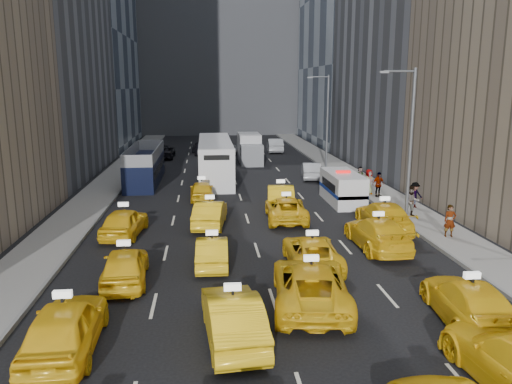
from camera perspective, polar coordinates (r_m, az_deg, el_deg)
ground at (r=17.70m, az=2.86°, el=-14.94°), size 160.00×160.00×0.00m
sidewalk_west at (r=42.13m, az=-16.70°, el=0.70°), size 3.00×90.00×0.15m
sidewalk_east at (r=43.32m, az=11.71°, el=1.27°), size 3.00×90.00×0.15m
curb_west at (r=41.87m, az=-14.75°, el=0.77°), size 0.15×90.00×0.18m
curb_east at (r=42.91m, az=9.86°, el=1.26°), size 0.15×90.00×0.18m
building_backdrop at (r=88.42m, az=-4.40°, el=19.86°), size 30.00×12.00×40.00m
streetlight_near at (r=30.08m, az=17.06°, el=5.63°), size 2.15×0.22×9.00m
streetlight_far at (r=49.07m, az=8.02°, el=8.36°), size 2.15×0.22×9.00m
taxi_4 at (r=16.79m, az=-20.96°, el=-14.17°), size 2.08×4.95×1.67m
taxi_5 at (r=16.46m, az=-2.66°, el=-14.04°), size 2.09×4.94×1.58m
taxi_6 at (r=18.91m, az=6.25°, el=-10.45°), size 3.42×6.13×1.62m
taxi_7 at (r=18.98m, az=23.21°, el=-11.49°), size 2.68×5.43×1.52m
taxi_8 at (r=21.48m, az=-14.75°, el=-8.13°), size 2.07×4.55×1.51m
taxi_9 at (r=22.85m, az=-5.03°, el=-6.77°), size 1.51×4.06×1.33m
taxi_10 at (r=22.77m, az=6.40°, el=-6.83°), size 2.43×4.97×1.36m
taxi_11 at (r=25.78m, az=13.73°, el=-4.59°), size 2.28×5.44×1.57m
taxi_12 at (r=28.00m, az=-14.82°, el=-3.35°), size 2.36×4.72×1.54m
taxi_13 at (r=29.06m, az=-5.27°, el=-2.45°), size 2.17×4.77×1.52m
taxi_14 at (r=30.27m, az=3.46°, el=-1.93°), size 2.67×5.22×1.41m
taxi_15 at (r=28.94m, az=14.40°, el=-2.73°), size 2.75×5.81×1.64m
taxi_16 at (r=35.75m, az=-6.21°, el=0.18°), size 1.73×4.08×1.38m
taxi_17 at (r=33.21m, az=2.82°, el=-0.49°), size 2.27×5.03×1.60m
nypd_van at (r=35.14m, az=9.86°, el=0.42°), size 2.56×5.47×2.27m
double_decker at (r=42.84m, az=-12.56°, el=3.02°), size 3.03×10.43×2.99m
city_bus at (r=43.74m, az=-4.69°, el=3.72°), size 3.84×13.31×3.39m
box_truck at (r=52.84m, az=-0.71°, el=4.96°), size 2.40×6.57×2.98m
misc_car_0 at (r=43.97m, az=6.31°, el=2.46°), size 2.11×4.52×1.43m
misc_car_1 at (r=57.10m, az=-10.56°, el=4.56°), size 2.54×5.32×1.46m
misc_car_2 at (r=60.67m, az=-1.67°, el=5.13°), size 1.95×4.60×1.32m
misc_car_3 at (r=59.28m, az=-6.27°, el=5.04°), size 2.47×4.94×1.62m
misc_car_4 at (r=61.35m, az=2.19°, el=5.37°), size 2.10×5.18×1.67m
pedestrian_0 at (r=28.33m, az=21.29°, el=-3.09°), size 0.69×0.50×1.73m
pedestrian_1 at (r=31.92m, az=17.37°, el=-1.02°), size 0.98×0.63×1.88m
pedestrian_2 at (r=34.27m, az=17.68°, el=-0.33°), size 1.14×0.58×1.69m
pedestrian_3 at (r=36.94m, az=13.80°, el=0.85°), size 1.15×0.79×1.80m
pedestrian_4 at (r=37.64m, az=12.74°, el=1.15°), size 1.03×0.80×1.86m
pedestrian_5 at (r=40.76m, az=11.83°, el=1.79°), size 1.42×0.42×1.52m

